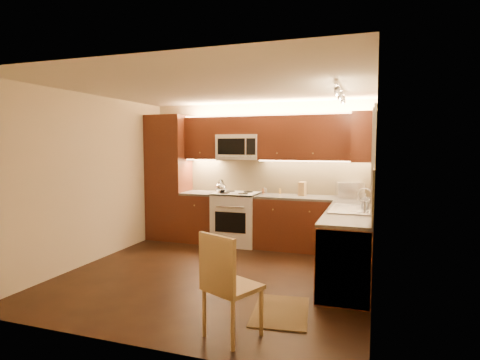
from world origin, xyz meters
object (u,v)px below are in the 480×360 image
at_px(kettle, 221,186).
at_px(knife_block, 302,189).
at_px(dining_chair, 233,284).
at_px(soap_bottle, 365,201).
at_px(toaster_oven, 349,190).
at_px(stove, 237,218).
at_px(sink, 350,204).
at_px(microwave, 239,147).

height_order(kettle, knife_block, kettle).
bearing_deg(dining_chair, soap_bottle, 90.04).
bearing_deg(toaster_oven, kettle, 170.90).
bearing_deg(stove, dining_chair, -71.14).
distance_m(kettle, knife_block, 1.41).
xyz_separation_m(stove, sink, (2.00, -1.12, 0.52)).
relative_size(stove, soap_bottle, 4.79).
xyz_separation_m(knife_block, soap_bottle, (1.05, -1.01, -0.02)).
height_order(stove, microwave, microwave).
xyz_separation_m(stove, toaster_oven, (1.91, 0.14, 0.57)).
relative_size(toaster_oven, soap_bottle, 2.18).
height_order(sink, knife_block, knife_block).
height_order(microwave, knife_block, microwave).
bearing_deg(dining_chair, knife_block, 114.21).
xyz_separation_m(kettle, knife_block, (1.40, 0.22, -0.02)).
relative_size(sink, soap_bottle, 4.47).
bearing_deg(knife_block, kettle, -167.24).
xyz_separation_m(stove, kettle, (-0.26, -0.09, 0.58)).
xyz_separation_m(kettle, dining_chair, (1.36, -3.14, -0.55)).
bearing_deg(kettle, soap_bottle, -5.96).
bearing_deg(microwave, knife_block, -0.45).
bearing_deg(stove, soap_bottle, -22.00).
xyz_separation_m(kettle, soap_bottle, (2.44, -0.79, -0.04)).
bearing_deg(knife_block, toaster_oven, 4.95).
height_order(stove, kettle, kettle).
xyz_separation_m(sink, soap_bottle, (0.18, 0.24, 0.02)).
relative_size(sink, dining_chair, 0.88).
bearing_deg(kettle, sink, -12.60).
distance_m(sink, toaster_oven, 1.27).
xyz_separation_m(sink, toaster_oven, (-0.09, 1.26, 0.05)).
distance_m(toaster_oven, dining_chair, 3.50).
distance_m(stove, sink, 2.35).
bearing_deg(kettle, microwave, 52.84).
bearing_deg(microwave, toaster_oven, 0.11).
bearing_deg(sink, microwave, 147.79).
bearing_deg(microwave, sink, -32.21).
relative_size(stove, microwave, 1.21).
distance_m(kettle, toaster_oven, 2.18).
xyz_separation_m(kettle, toaster_oven, (2.17, 0.23, -0.01)).
height_order(sink, toaster_oven, toaster_oven).
xyz_separation_m(sink, kettle, (-2.26, 1.04, 0.06)).
relative_size(stove, toaster_oven, 2.19).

